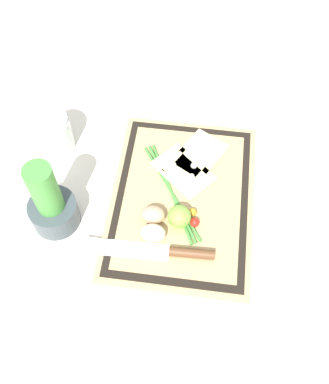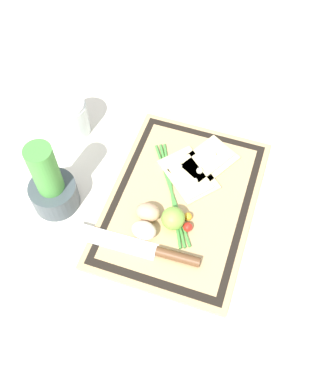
{
  "view_description": "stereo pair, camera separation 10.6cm",
  "coord_description": "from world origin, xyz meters",
  "px_view_note": "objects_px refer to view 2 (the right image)",
  "views": [
    {
      "loc": [
        -0.55,
        -0.03,
        0.94
      ],
      "look_at": [
        0.0,
        0.04,
        0.03
      ],
      "focal_mm": 42.0,
      "sensor_mm": 36.0,
      "label": 1
    },
    {
      "loc": [
        -0.52,
        -0.13,
        0.94
      ],
      "look_at": [
        0.0,
        0.04,
        0.03
      ],
      "focal_mm": 42.0,
      "sensor_mm": 36.0,
      "label": 2
    }
  ],
  "objects_px": {
    "cherry_tomato_yellow": "(188,217)",
    "pizza_slice_far": "(189,175)",
    "egg_pink": "(144,230)",
    "lime": "(172,218)",
    "pizza_slice_near": "(205,163)",
    "sauce_jar": "(71,119)",
    "herb_pot": "(51,186)",
    "knife": "(157,252)",
    "egg_brown": "(148,212)",
    "cherry_tomato_red": "(188,227)"
  },
  "relations": [
    {
      "from": "pizza_slice_near",
      "to": "sauce_jar",
      "type": "bearing_deg",
      "value": 88.68
    },
    {
      "from": "pizza_slice_far",
      "to": "herb_pot",
      "type": "xyz_separation_m",
      "value": [
        -0.16,
        0.28,
        0.05
      ]
    },
    {
      "from": "cherry_tomato_red",
      "to": "cherry_tomato_yellow",
      "type": "distance_m",
      "value": 0.03
    },
    {
      "from": "pizza_slice_near",
      "to": "lime",
      "type": "bearing_deg",
      "value": 171.88
    },
    {
      "from": "pizza_slice_far",
      "to": "cherry_tomato_yellow",
      "type": "distance_m",
      "value": 0.12
    },
    {
      "from": "herb_pot",
      "to": "lime",
      "type": "bearing_deg",
      "value": -85.51
    },
    {
      "from": "pizza_slice_near",
      "to": "sauce_jar",
      "type": "distance_m",
      "value": 0.37
    },
    {
      "from": "cherry_tomato_yellow",
      "to": "knife",
      "type": "bearing_deg",
      "value": 159.52
    },
    {
      "from": "knife",
      "to": "cherry_tomato_red",
      "type": "distance_m",
      "value": 0.09
    },
    {
      "from": "knife",
      "to": "lime",
      "type": "xyz_separation_m",
      "value": [
        0.08,
        -0.01,
        0.02
      ]
    },
    {
      "from": "cherry_tomato_yellow",
      "to": "pizza_slice_far",
      "type": "bearing_deg",
      "value": 15.74
    },
    {
      "from": "knife",
      "to": "cherry_tomato_yellow",
      "type": "xyz_separation_m",
      "value": [
        0.1,
        -0.04,
        0.0
      ]
    },
    {
      "from": "pizza_slice_near",
      "to": "egg_brown",
      "type": "distance_m",
      "value": 0.2
    },
    {
      "from": "pizza_slice_far",
      "to": "cherry_tomato_red",
      "type": "xyz_separation_m",
      "value": [
        -0.14,
        -0.04,
        0.01
      ]
    },
    {
      "from": "herb_pot",
      "to": "sauce_jar",
      "type": "relative_size",
      "value": 1.96
    },
    {
      "from": "pizza_slice_near",
      "to": "lime",
      "type": "distance_m",
      "value": 0.19
    },
    {
      "from": "pizza_slice_near",
      "to": "knife",
      "type": "xyz_separation_m",
      "value": [
        -0.27,
        0.03,
        0.0
      ]
    },
    {
      "from": "cherry_tomato_yellow",
      "to": "lime",
      "type": "bearing_deg",
      "value": 128.57
    },
    {
      "from": "egg_brown",
      "to": "egg_pink",
      "type": "height_order",
      "value": "same"
    },
    {
      "from": "sauce_jar",
      "to": "herb_pot",
      "type": "bearing_deg",
      "value": -166.03
    },
    {
      "from": "egg_brown",
      "to": "cherry_tomato_yellow",
      "type": "xyz_separation_m",
      "value": [
        0.02,
        -0.09,
        -0.01
      ]
    },
    {
      "from": "cherry_tomato_yellow",
      "to": "egg_pink",
      "type": "bearing_deg",
      "value": 130.53
    },
    {
      "from": "lime",
      "to": "cherry_tomato_yellow",
      "type": "relative_size",
      "value": 2.74
    },
    {
      "from": "pizza_slice_far",
      "to": "sauce_jar",
      "type": "distance_m",
      "value": 0.34
    },
    {
      "from": "cherry_tomato_red",
      "to": "herb_pot",
      "type": "height_order",
      "value": "herb_pot"
    },
    {
      "from": "egg_brown",
      "to": "herb_pot",
      "type": "relative_size",
      "value": 0.28
    },
    {
      "from": "egg_brown",
      "to": "lime",
      "type": "bearing_deg",
      "value": -90.32
    },
    {
      "from": "egg_pink",
      "to": "sauce_jar",
      "type": "height_order",
      "value": "sauce_jar"
    },
    {
      "from": "egg_pink",
      "to": "lime",
      "type": "bearing_deg",
      "value": -48.35
    },
    {
      "from": "egg_brown",
      "to": "lime",
      "type": "height_order",
      "value": "lime"
    },
    {
      "from": "lime",
      "to": "sauce_jar",
      "type": "bearing_deg",
      "value": 60.26
    },
    {
      "from": "pizza_slice_near",
      "to": "lime",
      "type": "xyz_separation_m",
      "value": [
        -0.19,
        0.03,
        0.02
      ]
    },
    {
      "from": "egg_brown",
      "to": "sauce_jar",
      "type": "relative_size",
      "value": 0.54
    },
    {
      "from": "lime",
      "to": "cherry_tomato_red",
      "type": "distance_m",
      "value": 0.04
    },
    {
      "from": "cherry_tomato_yellow",
      "to": "herb_pot",
      "type": "xyz_separation_m",
      "value": [
        -0.05,
        0.32,
        0.04
      ]
    },
    {
      "from": "egg_brown",
      "to": "sauce_jar",
      "type": "xyz_separation_m",
      "value": [
        0.19,
        0.28,
        0.01
      ]
    },
    {
      "from": "pizza_slice_near",
      "to": "knife",
      "type": "distance_m",
      "value": 0.27
    },
    {
      "from": "knife",
      "to": "pizza_slice_far",
      "type": "bearing_deg",
      "value": -1.82
    },
    {
      "from": "sauce_jar",
      "to": "cherry_tomato_yellow",
      "type": "bearing_deg",
      "value": -114.6
    },
    {
      "from": "egg_pink",
      "to": "herb_pot",
      "type": "xyz_separation_m",
      "value": [
        0.02,
        0.23,
        0.03
      ]
    },
    {
      "from": "lime",
      "to": "cherry_tomato_red",
      "type": "xyz_separation_m",
      "value": [
        -0.0,
        -0.04,
        -0.02
      ]
    },
    {
      "from": "pizza_slice_near",
      "to": "knife",
      "type": "bearing_deg",
      "value": 172.5
    },
    {
      "from": "pizza_slice_far",
      "to": "lime",
      "type": "bearing_deg",
      "value": -179.34
    },
    {
      "from": "sauce_jar",
      "to": "cherry_tomato_red",
      "type": "bearing_deg",
      "value": -117.47
    },
    {
      "from": "lime",
      "to": "cherry_tomato_yellow",
      "type": "height_order",
      "value": "lime"
    },
    {
      "from": "cherry_tomato_red",
      "to": "knife",
      "type": "bearing_deg",
      "value": 149.2
    },
    {
      "from": "pizza_slice_far",
      "to": "cherry_tomato_yellow",
      "type": "relative_size",
      "value": 8.72
    },
    {
      "from": "knife",
      "to": "egg_brown",
      "type": "bearing_deg",
      "value": 31.72
    },
    {
      "from": "knife",
      "to": "herb_pot",
      "type": "xyz_separation_m",
      "value": [
        0.06,
        0.28,
        0.05
      ]
    },
    {
      "from": "pizza_slice_far",
      "to": "knife",
      "type": "height_order",
      "value": "pizza_slice_far"
    }
  ]
}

